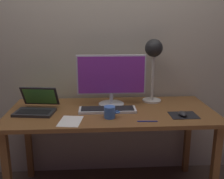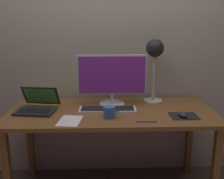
{
  "view_description": "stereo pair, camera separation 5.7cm",
  "coord_description": "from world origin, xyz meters",
  "views": [
    {
      "loc": [
        -0.12,
        -1.92,
        1.41
      ],
      "look_at": [
        0.0,
        -0.05,
        0.92
      ],
      "focal_mm": 41.56,
      "sensor_mm": 36.0,
      "label": 1
    },
    {
      "loc": [
        -0.06,
        -1.92,
        1.41
      ],
      "look_at": [
        0.0,
        -0.05,
        0.92
      ],
      "focal_mm": 41.56,
      "sensor_mm": 36.0,
      "label": 2
    }
  ],
  "objects": [
    {
      "name": "mouse",
      "position": [
        0.51,
        -0.17,
        0.76
      ],
      "size": [
        0.06,
        0.1,
        0.03
      ],
      "primitive_type": "ellipsoid",
      "color": "#28282B",
      "rests_on": "mousepad"
    },
    {
      "name": "monitor",
      "position": [
        0.01,
        0.13,
        0.97
      ],
      "size": [
        0.56,
        0.21,
        0.42
      ],
      "color": "silver",
      "rests_on": "desk"
    },
    {
      "name": "pen",
      "position": [
        0.23,
        -0.26,
        0.74
      ],
      "size": [
        0.14,
        0.02,
        0.01
      ],
      "primitive_type": "cylinder",
      "rotation": [
        0.0,
        1.57,
        -0.06
      ],
      "color": "#2633A5",
      "rests_on": "desk"
    },
    {
      "name": "laptop",
      "position": [
        -0.57,
        0.02,
        0.79
      ],
      "size": [
        0.32,
        0.31,
        0.18
      ],
      "color": "#28282B",
      "rests_on": "desk"
    },
    {
      "name": "keyboard_main",
      "position": [
        -0.03,
        -0.02,
        0.75
      ],
      "size": [
        0.44,
        0.14,
        0.03
      ],
      "color": "silver",
      "rests_on": "desk"
    },
    {
      "name": "back_wall",
      "position": [
        0.0,
        0.4,
        1.3
      ],
      "size": [
        4.8,
        0.06,
        2.6
      ],
      "primitive_type": "cube",
      "color": "#B2A893",
      "rests_on": "ground"
    },
    {
      "name": "desk",
      "position": [
        0.0,
        0.0,
        0.66
      ],
      "size": [
        1.6,
        0.7,
        0.74
      ],
      "color": "brown",
      "rests_on": "ground"
    },
    {
      "name": "mousepad",
      "position": [
        0.53,
        -0.15,
        0.74
      ],
      "size": [
        0.2,
        0.16,
        0.0
      ],
      "primitive_type": "cube",
      "color": "black",
      "rests_on": "desk"
    },
    {
      "name": "coffee_mug",
      "position": [
        -0.02,
        -0.17,
        0.78
      ],
      "size": [
        0.12,
        0.08,
        0.09
      ],
      "color": "#3F72CC",
      "rests_on": "desk"
    },
    {
      "name": "paper_sheet_near_mouse",
      "position": [
        -0.3,
        -0.22,
        0.74
      ],
      "size": [
        0.18,
        0.23,
        0.0
      ],
      "primitive_type": "cube",
      "rotation": [
        0.0,
        0.0,
        -0.14
      ],
      "color": "white",
      "rests_on": "desk"
    },
    {
      "name": "desk_lamp",
      "position": [
        0.37,
        0.21,
        1.14
      ],
      "size": [
        0.16,
        0.16,
        0.54
      ],
      "color": "beige",
      "rests_on": "desk"
    }
  ]
}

